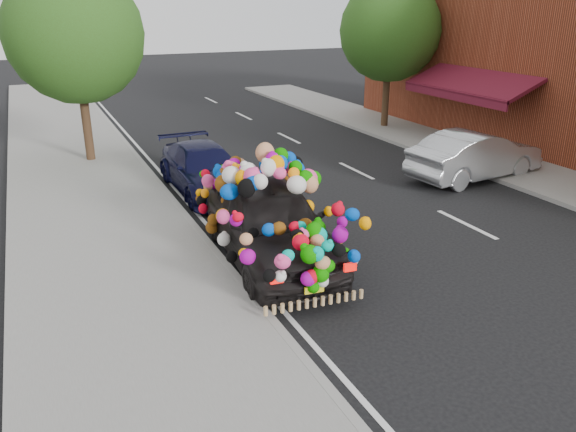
% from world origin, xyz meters
% --- Properties ---
extents(ground, '(100.00, 100.00, 0.00)m').
position_xyz_m(ground, '(0.00, 0.00, 0.00)').
color(ground, black).
rests_on(ground, ground).
extents(sidewalk, '(4.00, 60.00, 0.12)m').
position_xyz_m(sidewalk, '(-4.30, 0.00, 0.06)').
color(sidewalk, gray).
rests_on(sidewalk, ground).
extents(kerb, '(0.15, 60.00, 0.13)m').
position_xyz_m(kerb, '(-2.35, 0.00, 0.07)').
color(kerb, gray).
rests_on(kerb, ground).
extents(footpath_far, '(3.00, 40.00, 0.12)m').
position_xyz_m(footpath_far, '(8.20, 3.00, 0.06)').
color(footpath_far, gray).
rests_on(footpath_far, ground).
extents(lane_markings, '(6.00, 50.00, 0.01)m').
position_xyz_m(lane_markings, '(3.60, 0.00, 0.01)').
color(lane_markings, silver).
rests_on(lane_markings, ground).
extents(tree_near_sidewalk, '(4.20, 4.20, 6.13)m').
position_xyz_m(tree_near_sidewalk, '(-3.80, 9.50, 4.02)').
color(tree_near_sidewalk, '#332114').
rests_on(tree_near_sidewalk, ground).
extents(tree_far_b, '(4.00, 4.00, 5.90)m').
position_xyz_m(tree_far_b, '(8.00, 10.00, 3.89)').
color(tree_far_b, '#332114').
rests_on(tree_far_b, ground).
extents(plush_art_car, '(2.71, 5.12, 2.26)m').
position_xyz_m(plush_art_car, '(-1.36, 0.24, 1.17)').
color(plush_art_car, black).
rests_on(plush_art_car, ground).
extents(navy_sedan, '(1.83, 4.40, 1.27)m').
position_xyz_m(navy_sedan, '(-1.27, 5.04, 0.64)').
color(navy_sedan, black).
rests_on(navy_sedan, ground).
extents(silver_hatchback, '(4.45, 1.95, 1.42)m').
position_xyz_m(silver_hatchback, '(6.35, 2.84, 0.71)').
color(silver_hatchback, '#ABADB1').
rests_on(silver_hatchback, ground).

